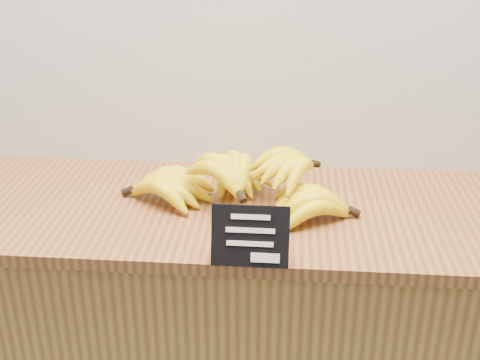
% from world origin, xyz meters
% --- Properties ---
extents(counter, '(1.30, 0.50, 0.90)m').
position_xyz_m(counter, '(-0.10, 2.75, 0.45)').
color(counter, '#A97A36').
rests_on(counter, ground).
extents(counter_top, '(1.49, 0.54, 0.03)m').
position_xyz_m(counter_top, '(-0.10, 2.75, 0.92)').
color(counter_top, brown).
rests_on(counter_top, counter).
extents(chalkboard_sign, '(0.16, 0.05, 0.12)m').
position_xyz_m(chalkboard_sign, '(-0.06, 2.50, 0.99)').
color(chalkboard_sign, black).
rests_on(chalkboard_sign, counter_top).
extents(banana_pile, '(0.57, 0.36, 0.13)m').
position_xyz_m(banana_pile, '(-0.10, 2.76, 0.99)').
color(banana_pile, yellow).
rests_on(banana_pile, counter_top).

